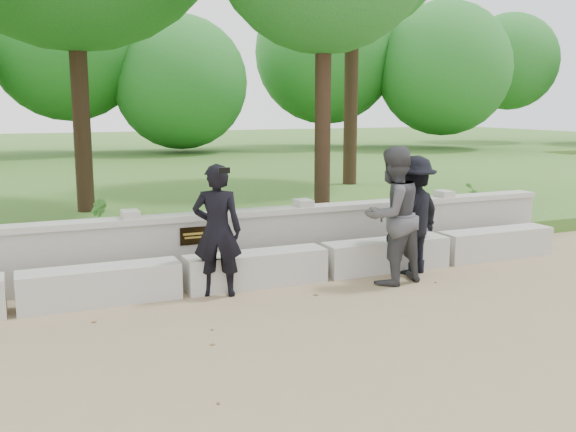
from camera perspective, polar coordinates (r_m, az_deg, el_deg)
ground at (r=6.58m, az=-5.30°, el=-11.31°), size 80.00×80.00×0.00m
lawn at (r=20.06m, az=-17.67°, el=3.00°), size 40.00×22.00×0.25m
concrete_bench at (r=8.25m, az=-9.39°, el=-5.34°), size 11.90×0.45×0.45m
parapet_wall at (r=8.86m, az=-10.51°, el=-2.72°), size 12.50×0.35×0.90m
man_main at (r=7.99m, az=-6.32°, el=-1.28°), size 0.71×0.67×1.67m
visitor_left at (r=8.60m, az=9.26°, el=0.03°), size 1.03×0.88×1.84m
visitor_mid at (r=9.17m, az=11.06°, el=0.07°), size 1.24×0.99×1.67m
shrub_b at (r=10.65m, az=-16.56°, el=-0.27°), size 0.32×0.38×0.64m
shrub_c at (r=12.53m, az=16.64°, el=1.25°), size 0.79×0.78×0.66m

